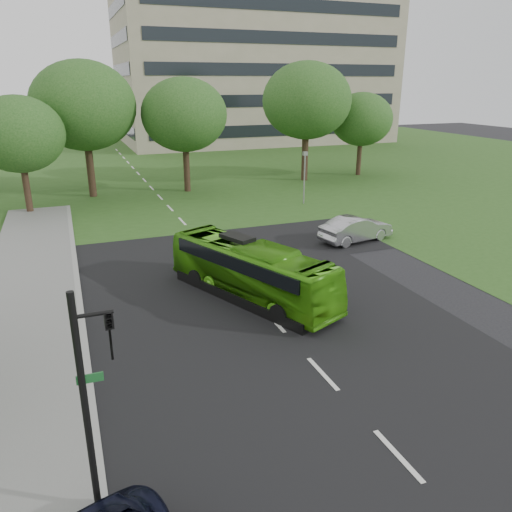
# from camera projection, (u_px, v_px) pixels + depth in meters

# --- Properties ---
(ground) EXTENTS (160.00, 160.00, 0.00)m
(ground) POSITION_uv_depth(u_px,v_px,m) (296.00, 345.00, 17.90)
(ground) COLOR black
(ground) RESTS_ON ground
(street_surfaces) EXTENTS (120.00, 120.00, 0.15)m
(street_surfaces) POSITION_uv_depth(u_px,v_px,m) (163.00, 206.00, 37.81)
(street_surfaces) COLOR black
(street_surfaces) RESTS_ON ground
(office_building) EXTENTS (40.10, 20.10, 25.00)m
(office_building) POSITION_uv_depth(u_px,v_px,m) (254.00, 57.00, 75.79)
(office_building) COLOR gray
(office_building) RESTS_ON ground
(tree_park_a) EXTENTS (6.14, 6.14, 8.16)m
(tree_park_a) POSITION_uv_depth(u_px,v_px,m) (19.00, 134.00, 34.13)
(tree_park_a) COLOR black
(tree_park_a) RESTS_ON ground
(tree_park_b) EXTENTS (8.11, 8.11, 10.63)m
(tree_park_b) POSITION_uv_depth(u_px,v_px,m) (84.00, 106.00, 38.80)
(tree_park_b) COLOR black
(tree_park_b) RESTS_ON ground
(tree_park_c) EXTENTS (7.06, 7.06, 9.38)m
(tree_park_c) POSITION_uv_depth(u_px,v_px,m) (184.00, 115.00, 41.01)
(tree_park_c) COLOR black
(tree_park_c) RESTS_ON ground
(tree_park_d) EXTENTS (8.15, 8.15, 10.78)m
(tree_park_d) POSITION_uv_depth(u_px,v_px,m) (307.00, 101.00, 45.53)
(tree_park_d) COLOR black
(tree_park_d) RESTS_ON ground
(tree_park_e) EXTENTS (6.03, 6.03, 8.04)m
(tree_park_e) POSITION_uv_depth(u_px,v_px,m) (362.00, 119.00, 48.78)
(tree_park_e) COLOR black
(tree_park_e) RESTS_ON ground
(bus) EXTENTS (5.36, 8.90, 2.45)m
(bus) POSITION_uv_depth(u_px,v_px,m) (251.00, 271.00, 21.53)
(bus) COLOR #449D14
(bus) RESTS_ON ground
(sedan) EXTENTS (4.77, 2.42, 1.50)m
(sedan) POSITION_uv_depth(u_px,v_px,m) (356.00, 229.00, 29.37)
(sedan) COLOR #A9A8AD
(sedan) RESTS_ON ground
(traffic_light) EXTENTS (0.84, 0.23, 5.27)m
(traffic_light) POSITION_uv_depth(u_px,v_px,m) (92.00, 390.00, 10.00)
(traffic_light) COLOR black
(traffic_light) RESTS_ON ground
(camera_pole) EXTENTS (0.35, 0.31, 3.99)m
(camera_pole) POSITION_uv_depth(u_px,v_px,m) (305.00, 170.00, 37.87)
(camera_pole) COLOR gray
(camera_pole) RESTS_ON ground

